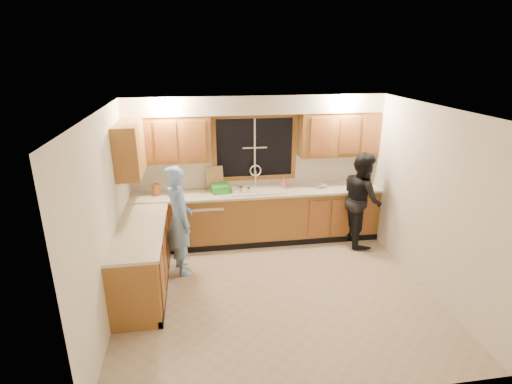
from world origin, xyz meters
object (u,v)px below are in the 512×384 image
at_px(man, 179,220).
at_px(soap_bottle, 283,181).
at_px(dishwasher, 208,222).
at_px(woman, 362,199).
at_px(sink, 257,194).
at_px(stove, 137,282).
at_px(knife_block, 156,190).
at_px(bowl, 321,186).
at_px(dish_crate, 220,188).

bearing_deg(man, soap_bottle, -76.94).
distance_m(dishwasher, man, 1.03).
xyz_separation_m(man, woman, (3.01, 0.50, -0.02)).
height_order(sink, woman, woman).
height_order(stove, woman, woman).
bearing_deg(soap_bottle, stove, -139.20).
height_order(knife_block, bowl, knife_block).
height_order(sink, stove, sink).
relative_size(dishwasher, dish_crate, 2.92).
relative_size(sink, stove, 0.96).
xyz_separation_m(stove, man, (0.51, 0.98, 0.37)).
relative_size(stove, bowl, 4.54).
xyz_separation_m(stove, dish_crate, (1.17, 1.85, 0.54)).
bearing_deg(dish_crate, soap_bottle, 6.23).
relative_size(stove, man, 0.55).
relative_size(sink, man, 0.52).
height_order(stove, knife_block, knife_block).
distance_m(stove, dish_crate, 2.25).
height_order(dish_crate, soap_bottle, soap_bottle).
xyz_separation_m(sink, woman, (1.73, -0.35, -0.06)).
distance_m(woman, knife_block, 3.43).
distance_m(dishwasher, bowl, 2.04).
xyz_separation_m(dishwasher, stove, (-0.95, -1.81, 0.04)).
distance_m(stove, man, 1.17).
bearing_deg(man, bowl, -86.43).
relative_size(man, woman, 1.03).
relative_size(sink, dishwasher, 1.05).
distance_m(dishwasher, knife_block, 1.02).
distance_m(sink, woman, 1.76).
distance_m(stove, woman, 3.84).
xyz_separation_m(woman, soap_bottle, (-1.24, 0.50, 0.22)).
distance_m(sink, stove, 2.60).
relative_size(dish_crate, soap_bottle, 1.42).
height_order(man, knife_block, man).
height_order(dishwasher, stove, stove).
height_order(woman, soap_bottle, woman).
relative_size(woman, soap_bottle, 8.13).
relative_size(knife_block, dish_crate, 0.69).
bearing_deg(knife_block, woman, -50.39).
bearing_deg(woman, stove, 114.56).
distance_m(man, dish_crate, 1.10).
relative_size(man, knife_block, 8.47).
distance_m(stove, knife_block, 1.94).
distance_m(dish_crate, soap_bottle, 1.12).
height_order(stove, bowl, bowl).
height_order(dishwasher, man, man).
bearing_deg(soap_bottle, bowl, -11.29).
distance_m(dishwasher, woman, 2.63).
bearing_deg(sink, man, -146.60).
bearing_deg(dishwasher, sink, 0.99).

